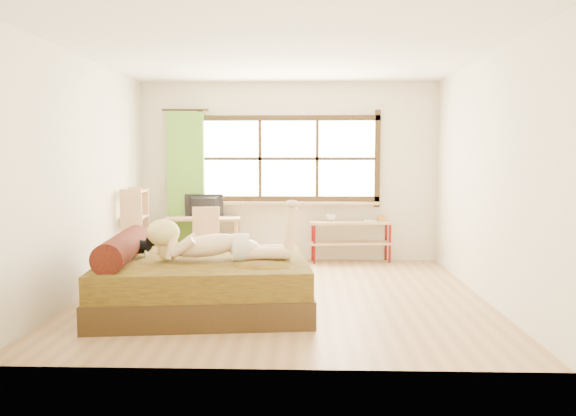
{
  "coord_description": "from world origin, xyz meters",
  "views": [
    {
      "loc": [
        0.26,
        -6.3,
        1.58
      ],
      "look_at": [
        0.06,
        0.2,
        0.99
      ],
      "focal_mm": 35.0,
      "sensor_mm": 36.0,
      "label": 1
    }
  ],
  "objects_px": {
    "bed": "(200,282)",
    "bookshelf": "(135,230)",
    "woman": "(218,229)",
    "pipe_shelf": "(352,232)",
    "kitten": "(138,245)",
    "desk": "(203,223)",
    "chair": "(205,234)"
  },
  "relations": [
    {
      "from": "kitten",
      "to": "desk",
      "type": "height_order",
      "value": "kitten"
    },
    {
      "from": "pipe_shelf",
      "to": "bookshelf",
      "type": "distance_m",
      "value": 3.14
    },
    {
      "from": "bed",
      "to": "kitten",
      "type": "xyz_separation_m",
      "value": [
        -0.67,
        0.11,
        0.37
      ]
    },
    {
      "from": "bed",
      "to": "desk",
      "type": "height_order",
      "value": "bed"
    },
    {
      "from": "bed",
      "to": "bookshelf",
      "type": "distance_m",
      "value": 2.29
    },
    {
      "from": "pipe_shelf",
      "to": "woman",
      "type": "bearing_deg",
      "value": -125.25
    },
    {
      "from": "kitten",
      "to": "bookshelf",
      "type": "xyz_separation_m",
      "value": [
        -0.58,
        1.79,
        -0.08
      ]
    },
    {
      "from": "bookshelf",
      "to": "kitten",
      "type": "bearing_deg",
      "value": -76.74
    },
    {
      "from": "bed",
      "to": "bookshelf",
      "type": "relative_size",
      "value": 2.01
    },
    {
      "from": "bookshelf",
      "to": "desk",
      "type": "bearing_deg",
      "value": 34.79
    },
    {
      "from": "woman",
      "to": "bookshelf",
      "type": "distance_m",
      "value": 2.43
    },
    {
      "from": "woman",
      "to": "kitten",
      "type": "distance_m",
      "value": 0.9
    },
    {
      "from": "bed",
      "to": "bookshelf",
      "type": "height_order",
      "value": "bookshelf"
    },
    {
      "from": "desk",
      "to": "kitten",
      "type": "bearing_deg",
      "value": -98.47
    },
    {
      "from": "desk",
      "to": "chair",
      "type": "height_order",
      "value": "chair"
    },
    {
      "from": "pipe_shelf",
      "to": "bookshelf",
      "type": "xyz_separation_m",
      "value": [
        -3.03,
        -0.79,
        0.13
      ]
    },
    {
      "from": "bed",
      "to": "pipe_shelf",
      "type": "distance_m",
      "value": 3.23
    },
    {
      "from": "bed",
      "to": "bookshelf",
      "type": "xyz_separation_m",
      "value": [
        -1.25,
        1.89,
        0.29
      ]
    },
    {
      "from": "woman",
      "to": "desk",
      "type": "bearing_deg",
      "value": 97.28
    },
    {
      "from": "bed",
      "to": "bookshelf",
      "type": "bearing_deg",
      "value": 116.98
    },
    {
      "from": "kitten",
      "to": "pipe_shelf",
      "type": "height_order",
      "value": "kitten"
    },
    {
      "from": "bed",
      "to": "woman",
      "type": "height_order",
      "value": "woman"
    },
    {
      "from": "bed",
      "to": "pipe_shelf",
      "type": "xyz_separation_m",
      "value": [
        1.79,
        2.69,
        0.17
      ]
    },
    {
      "from": "bookshelf",
      "to": "chair",
      "type": "bearing_deg",
      "value": 13.53
    },
    {
      "from": "kitten",
      "to": "pipe_shelf",
      "type": "distance_m",
      "value": 3.57
    },
    {
      "from": "bed",
      "to": "pipe_shelf",
      "type": "relative_size",
      "value": 1.83
    },
    {
      "from": "woman",
      "to": "bookshelf",
      "type": "relative_size",
      "value": 1.3
    },
    {
      "from": "bed",
      "to": "kitten",
      "type": "height_order",
      "value": "bed"
    },
    {
      "from": "woman",
      "to": "kitten",
      "type": "height_order",
      "value": "woman"
    },
    {
      "from": "bookshelf",
      "to": "woman",
      "type": "bearing_deg",
      "value": -57.88
    },
    {
      "from": "kitten",
      "to": "chair",
      "type": "relative_size",
      "value": 0.37
    },
    {
      "from": "desk",
      "to": "bookshelf",
      "type": "relative_size",
      "value": 0.98
    }
  ]
}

